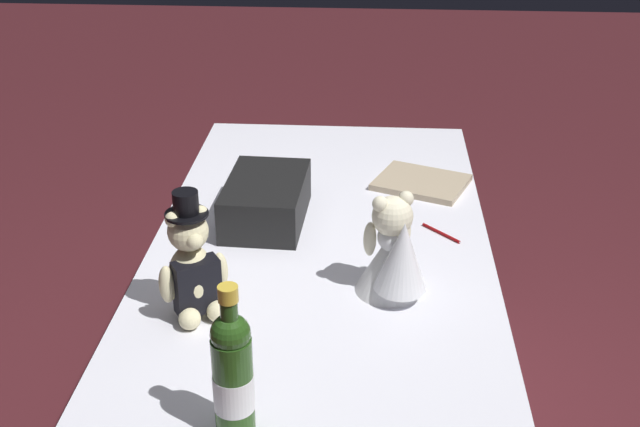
# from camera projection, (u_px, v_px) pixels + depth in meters

# --- Properties ---
(reception_table) EXTENTS (1.78, 0.88, 0.73)m
(reception_table) POSITION_uv_depth(u_px,v_px,m) (320.00, 363.00, 2.26)
(reception_table) COLOR white
(reception_table) RESTS_ON ground_plane
(teddy_bear_groom) EXTENTS (0.15, 0.15, 0.30)m
(teddy_bear_groom) POSITION_uv_depth(u_px,v_px,m) (192.00, 269.00, 1.78)
(teddy_bear_groom) COLOR beige
(teddy_bear_groom) RESTS_ON reception_table
(teddy_bear_bride) EXTENTS (0.21, 0.19, 0.25)m
(teddy_bear_bride) POSITION_uv_depth(u_px,v_px,m) (394.00, 252.00, 1.85)
(teddy_bear_bride) COLOR white
(teddy_bear_bride) RESTS_ON reception_table
(champagne_bottle) EXTENTS (0.07, 0.07, 0.31)m
(champagne_bottle) POSITION_uv_depth(u_px,v_px,m) (233.00, 373.00, 1.43)
(champagne_bottle) COLOR #264B18
(champagne_bottle) RESTS_ON reception_table
(signing_pen) EXTENTS (0.10, 0.10, 0.01)m
(signing_pen) POSITION_uv_depth(u_px,v_px,m) (442.00, 234.00, 2.16)
(signing_pen) COLOR maroon
(signing_pen) RESTS_ON reception_table
(gift_case_black) EXTENTS (0.33, 0.22, 0.12)m
(gift_case_black) POSITION_uv_depth(u_px,v_px,m) (266.00, 200.00, 2.21)
(gift_case_black) COLOR black
(gift_case_black) RESTS_ON reception_table
(guestbook) EXTENTS (0.29, 0.31, 0.02)m
(guestbook) POSITION_uv_depth(u_px,v_px,m) (421.00, 182.00, 2.44)
(guestbook) COLOR tan
(guestbook) RESTS_ON reception_table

